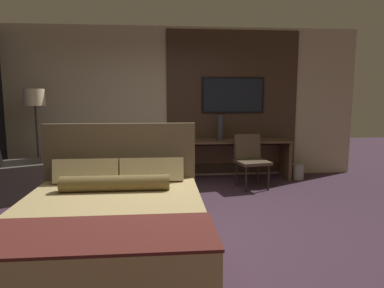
% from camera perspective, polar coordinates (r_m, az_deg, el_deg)
% --- Properties ---
extents(ground_plane, '(16.00, 16.00, 0.00)m').
position_cam_1_polar(ground_plane, '(4.20, -2.70, -13.50)').
color(ground_plane, '#3D2838').
extents(wall_back_tv_panel, '(7.20, 0.09, 2.80)m').
position_cam_1_polar(wall_back_tv_panel, '(6.51, -2.25, 6.81)').
color(wall_back_tv_panel, '#BCAD8E').
rests_on(wall_back_tv_panel, ground_plane).
extents(bed, '(1.83, 2.16, 1.21)m').
position_cam_1_polar(bed, '(3.51, -13.38, -12.67)').
color(bed, '#33281E').
rests_on(bed, ground_plane).
extents(desk, '(2.00, 0.57, 0.73)m').
position_cam_1_polar(desk, '(6.42, 7.11, -1.26)').
color(desk, brown).
rests_on(desk, ground_plane).
extents(tv, '(1.18, 0.04, 0.67)m').
position_cam_1_polar(tv, '(6.56, 6.83, 8.09)').
color(tv, black).
extents(desk_chair, '(0.58, 0.58, 0.89)m').
position_cam_1_polar(desk_chair, '(5.85, 9.65, -2.01)').
color(desk_chair, '#4C3D2D').
rests_on(desk_chair, ground_plane).
extents(armchair_by_window, '(0.97, 0.99, 0.78)m').
position_cam_1_polar(armchair_by_window, '(5.79, -26.95, -5.57)').
color(armchair_by_window, '#47423D').
rests_on(armchair_by_window, ground_plane).
extents(floor_lamp, '(0.34, 0.34, 1.66)m').
position_cam_1_polar(floor_lamp, '(6.36, -24.70, 5.92)').
color(floor_lamp, '#282623').
rests_on(floor_lamp, ground_plane).
extents(vase_tall, '(0.11, 0.11, 0.46)m').
position_cam_1_polar(vase_tall, '(6.25, 4.77, 2.72)').
color(vase_tall, '#333338').
rests_on(vase_tall, desk).
extents(book, '(0.23, 0.17, 0.03)m').
position_cam_1_polar(book, '(6.44, 9.84, 0.86)').
color(book, maroon).
rests_on(book, desk).
extents(waste_bin, '(0.22, 0.22, 0.28)m').
position_cam_1_polar(waste_bin, '(6.67, 17.22, -4.43)').
color(waste_bin, gray).
rests_on(waste_bin, ground_plane).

